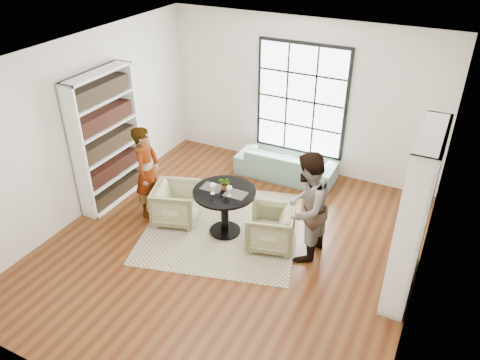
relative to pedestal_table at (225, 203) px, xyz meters
The scene contains 16 objects.
ground 0.70m from the pedestal_table, 48.60° to the right, with size 6.00×6.00×0.00m, color #5B3415.
room_shell 0.77m from the pedestal_table, 43.01° to the left, with size 6.00×6.01×6.00m.
rug 0.59m from the pedestal_table, 135.54° to the left, with size 2.50×2.50×0.01m, color tan.
pedestal_table is the anchor object (origin of this frame).
sofa 2.18m from the pedestal_table, 84.20° to the left, with size 1.95×0.76×0.57m, color gray.
armchair_left 0.93m from the pedestal_table, behind, with size 0.72×0.74×0.68m, color #C4AC8C.
armchair_right 0.84m from the pedestal_table, ahead, with size 0.70×0.72×0.66m, color tan.
person_left 1.46m from the pedestal_table, behind, with size 0.60×0.39×1.63m, color gray.
person_right 1.38m from the pedestal_table, ahead, with size 0.85×0.66×1.75m, color gray.
placemat_left 0.32m from the pedestal_table, behind, with size 0.34×0.26×0.01m, color #272522.
placemat_right 0.30m from the pedestal_table, ahead, with size 0.34×0.26×0.01m, color #272522.
cutlery_left 0.32m from the pedestal_table, behind, with size 0.14×0.22×0.01m, color #B9B9BE, non-canonical shape.
cutlery_right 0.31m from the pedestal_table, ahead, with size 0.14×0.22×0.01m, color #B9B9BE, non-canonical shape.
wine_glass_left 0.41m from the pedestal_table, 131.71° to the right, with size 0.09×0.09×0.20m.
wine_glass_right 0.39m from the pedestal_table, 32.97° to the right, with size 0.09×0.09×0.19m.
flower_centerpiece 0.34m from the pedestal_table, 101.28° to the left, with size 0.20×0.17×0.22m, color gray.
Camera 1 is at (2.75, -5.18, 4.73)m, focal length 35.00 mm.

